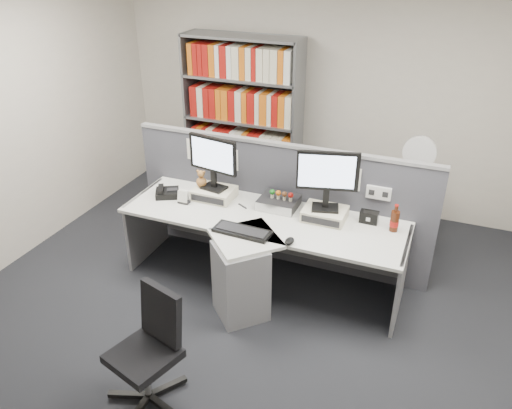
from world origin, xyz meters
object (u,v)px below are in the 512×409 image
at_px(mouse, 290,241).
at_px(monitor_left, 213,159).
at_px(desktop_pc, 279,202).
at_px(shelving_unit, 243,123).
at_px(speaker, 369,217).
at_px(office_chair, 151,346).
at_px(desk_phone, 167,193).
at_px(desk_fan, 419,156).
at_px(monitor_right, 327,176).
at_px(desk_calendar, 184,198).
at_px(filing_cabinet, 409,217).
at_px(desk, 254,253).
at_px(cola_bottle, 395,221).
at_px(keyboard, 242,231).

bearing_deg(mouse, monitor_left, 151.51).
xyz_separation_m(desktop_pc, shelving_unit, (-0.97, 1.41, 0.21)).
relative_size(mouse, speaker, 0.72).
distance_m(mouse, office_chair, 1.39).
height_order(desk_phone, desk_fan, desk_fan).
bearing_deg(desk_fan, monitor_right, -123.38).
height_order(desktop_pc, desk_calendar, desk_calendar).
bearing_deg(monitor_right, filing_cabinet, 56.64).
bearing_deg(monitor_right, speaker, 12.33).
xyz_separation_m(desk_phone, filing_cabinet, (2.22, 1.15, -0.41)).
height_order(desk, speaker, speaker).
bearing_deg(filing_cabinet, desk_calendar, -148.51).
height_order(monitor_left, office_chair, monitor_left).
bearing_deg(office_chair, monitor_left, 101.50).
height_order(monitor_right, desk_fan, monitor_right).
xyz_separation_m(cola_bottle, office_chair, (-1.35, -1.76, -0.35)).
xyz_separation_m(desk, speaker, (0.91, 0.47, 0.32)).
relative_size(monitor_left, desk_phone, 1.81).
height_order(shelving_unit, desk_fan, shelving_unit).
bearing_deg(mouse, desk_fan, 61.56).
distance_m(mouse, desk_fan, 1.76).
distance_m(desk, filing_cabinet, 1.85).
bearing_deg(monitor_left, desk, -34.01).
relative_size(desk, office_chair, 3.00).
xyz_separation_m(filing_cabinet, desk_fan, (0.00, -0.00, 0.70)).
height_order(desk_calendar, shelving_unit, shelving_unit).
height_order(mouse, filing_cabinet, mouse).
distance_m(desk, monitor_right, 0.95).
bearing_deg(keyboard, desktop_pc, 77.00).
height_order(keyboard, office_chair, office_chair).
height_order(speaker, desk_fan, desk_fan).
distance_m(keyboard, desk_phone, 1.03).
xyz_separation_m(monitor_left, monitor_right, (1.10, 0.00, 0.01)).
bearing_deg(cola_bottle, office_chair, -127.48).
relative_size(monitor_right, shelving_unit, 0.27).
height_order(keyboard, filing_cabinet, keyboard).
height_order(desk, cola_bottle, cola_bottle).
bearing_deg(desk_fan, filing_cabinet, 90.00).
relative_size(speaker, shelving_unit, 0.08).
bearing_deg(speaker, desk_phone, -173.49).
height_order(desk_calendar, cola_bottle, cola_bottle).
relative_size(mouse, desk_calendar, 0.88).
xyz_separation_m(desk, monitor_right, (0.53, 0.38, 0.69)).
bearing_deg(cola_bottle, desktop_pc, 177.96).
xyz_separation_m(mouse, shelving_unit, (-1.27, 1.98, 0.23)).
bearing_deg(desk_calendar, desk_fan, 31.48).
bearing_deg(desk, speaker, 27.11).
bearing_deg(monitor_right, desk_phone, -174.94).
distance_m(desk_phone, cola_bottle, 2.16).
distance_m(desk, cola_bottle, 1.26).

